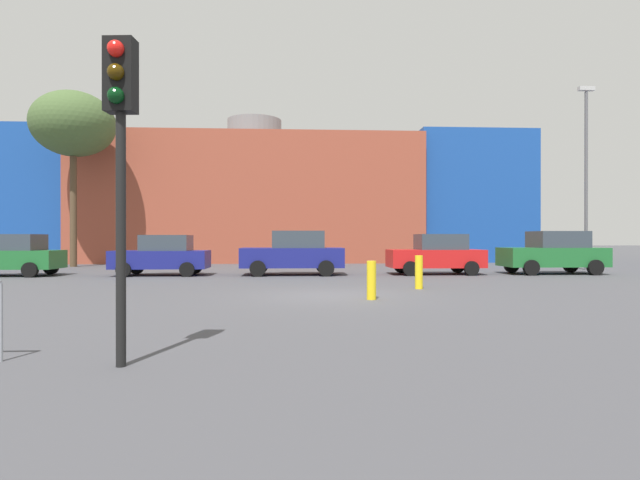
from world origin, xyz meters
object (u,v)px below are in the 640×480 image
at_px(parked_car_2, 294,253).
at_px(parked_car_0, 11,255).
at_px(bollard_yellow_0, 419,272).
at_px(street_lamp, 586,168).
at_px(parked_car_4, 553,253).
at_px(bollard_yellow_1, 371,280).
at_px(bare_tree_0, 73,125).
at_px(traffic_light_near_left, 120,125).
at_px(parked_car_1, 162,255).
at_px(parked_car_3, 436,254).

bearing_deg(parked_car_2, parked_car_0, 0.00).
relative_size(bollard_yellow_0, street_lamp, 0.11).
bearing_deg(parked_car_4, bollard_yellow_1, 43.17).
bearing_deg(parked_car_4, bare_tree_0, -16.53).
distance_m(parked_car_2, street_lamp, 15.52).
relative_size(parked_car_0, traffic_light_near_left, 1.01).
distance_m(parked_car_0, street_lamp, 27.05).
height_order(parked_car_0, bollard_yellow_1, parked_car_0).
distance_m(parked_car_2, traffic_light_near_left, 15.89).
bearing_deg(bollard_yellow_1, parked_car_1, 129.97).
bearing_deg(parked_car_2, bare_tree_0, -29.96).
relative_size(parked_car_2, street_lamp, 0.48).
height_order(parked_car_4, traffic_light_near_left, traffic_light_near_left).
bearing_deg(bare_tree_0, parked_car_4, -16.53).
bearing_deg(traffic_light_near_left, parked_car_1, -162.61).
bearing_deg(parked_car_1, parked_car_0, 0.00).
xyz_separation_m(parked_car_4, bollard_yellow_0, (-7.70, -6.35, -0.42)).
distance_m(parked_car_1, street_lamp, 20.92).
height_order(parked_car_3, bollard_yellow_1, parked_car_3).
relative_size(parked_car_2, bollard_yellow_0, 4.21).
bearing_deg(parked_car_0, traffic_light_near_left, 121.83).
relative_size(traffic_light_near_left, bollard_yellow_0, 3.84).
height_order(parked_car_2, bollard_yellow_0, parked_car_2).
relative_size(parked_car_3, bare_tree_0, 0.42).
height_order(parked_car_1, bare_tree_0, bare_tree_0).
xyz_separation_m(parked_car_0, bollard_yellow_0, (15.75, -6.35, -0.35)).
height_order(parked_car_3, bollard_yellow_0, parked_car_3).
bearing_deg(parked_car_0, street_lamp, -174.19).
bearing_deg(parked_car_4, traffic_light_near_left, 48.63).
xyz_separation_m(parked_car_4, bollard_yellow_1, (-9.61, -9.01, -0.45)).
xyz_separation_m(parked_car_2, bollard_yellow_1, (1.96, -9.01, -0.45)).
bearing_deg(bollard_yellow_0, bollard_yellow_1, -125.73).
xyz_separation_m(parked_car_2, parked_car_4, (11.57, -0.00, -0.00)).
bearing_deg(street_lamp, bollard_yellow_0, -140.09).
height_order(parked_car_3, bare_tree_0, bare_tree_0).
height_order(bare_tree_0, bollard_yellow_0, bare_tree_0).
bearing_deg(parked_car_3, bollard_yellow_0, 69.28).
bearing_deg(street_lamp, bollard_yellow_1, -137.40).
xyz_separation_m(parked_car_1, bare_tree_0, (-6.68, 7.08, 7.07)).
relative_size(parked_car_3, bollard_yellow_0, 3.91).
bearing_deg(parked_car_3, bollard_yellow_1, 64.41).
xyz_separation_m(parked_car_3, bollard_yellow_0, (-2.40, -6.35, -0.36)).
xyz_separation_m(parked_car_0, bare_tree_0, (-0.40, 7.08, 7.06)).
height_order(parked_car_1, street_lamp, street_lamp).
bearing_deg(bollard_yellow_0, bare_tree_0, 140.24).
xyz_separation_m(parked_car_2, traffic_light_near_left, (-2.18, -15.61, 2.00)).
relative_size(parked_car_3, street_lamp, 0.44).
relative_size(parked_car_4, street_lamp, 0.48).
xyz_separation_m(parked_car_3, bare_tree_0, (-18.55, 7.08, 7.05)).
height_order(parked_car_0, parked_car_3, parked_car_3).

